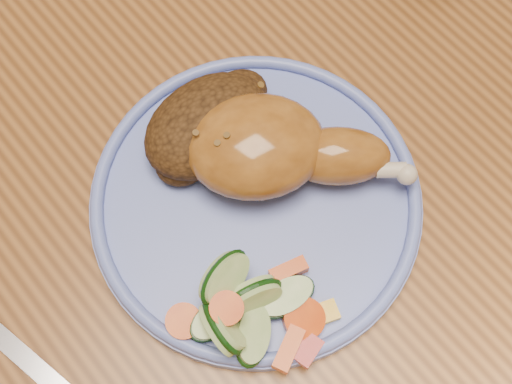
% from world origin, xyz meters
% --- Properties ---
extents(ground, '(4.00, 4.00, 0.00)m').
position_xyz_m(ground, '(0.00, 0.00, 0.00)').
color(ground, brown).
rests_on(ground, ground).
extents(dining_table, '(0.90, 1.40, 0.75)m').
position_xyz_m(dining_table, '(0.00, 0.00, 0.67)').
color(dining_table, brown).
rests_on(dining_table, ground).
extents(plate, '(0.25, 0.25, 0.01)m').
position_xyz_m(plate, '(-0.02, -0.05, 0.76)').
color(plate, '#697EDD').
rests_on(plate, dining_table).
extents(plate_rim, '(0.25, 0.25, 0.01)m').
position_xyz_m(plate_rim, '(-0.02, -0.05, 0.77)').
color(plate_rim, '#697EDD').
rests_on(plate_rim, plate).
extents(chicken_leg, '(0.15, 0.16, 0.05)m').
position_xyz_m(chicken_leg, '(0.01, -0.04, 0.79)').
color(chicken_leg, '#A66522').
rests_on(chicken_leg, plate).
extents(rice_pilaf, '(0.11, 0.08, 0.05)m').
position_xyz_m(rice_pilaf, '(-0.01, 0.01, 0.78)').
color(rice_pilaf, '#412810').
rests_on(rice_pilaf, plate).
extents(vegetable_pile, '(0.11, 0.10, 0.05)m').
position_xyz_m(vegetable_pile, '(-0.08, -0.11, 0.78)').
color(vegetable_pile, '#A50A05').
rests_on(vegetable_pile, plate).
extents(fork, '(0.05, 0.17, 0.00)m').
position_xyz_m(fork, '(-0.22, -0.01, 0.75)').
color(fork, silver).
rests_on(fork, dining_table).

